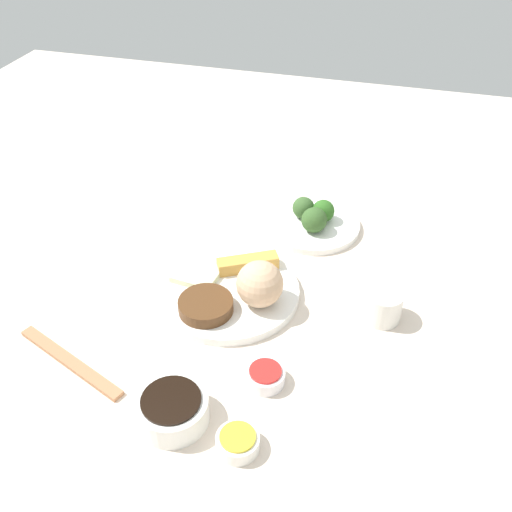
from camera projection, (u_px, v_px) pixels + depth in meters
The scene contains 18 objects.
tabletop at pixel (228, 299), 1.05m from camera, with size 2.20×2.20×0.02m, color beige.
main_plate at pixel (228, 292), 1.04m from camera, with size 0.26×0.26×0.02m, color white.
rice_scoop at pixel (260, 284), 0.98m from camera, with size 0.08×0.08×0.08m, color tan.
spring_roll at pixel (248, 263), 1.07m from camera, with size 0.11×0.03×0.02m, color gold.
crab_rangoon_wonton at pixel (198, 273), 1.06m from camera, with size 0.08×0.07×0.01m, color beige.
stir_fry_heap at pixel (206, 306), 0.99m from camera, with size 0.09×0.09×0.02m, color #4F3017.
broccoli_plate at pixel (312, 225), 1.21m from camera, with size 0.20×0.20×0.01m, color white.
broccoli_floret_0 at pixel (323, 211), 1.20m from camera, with size 0.05×0.05×0.05m, color #2D611F.
broccoli_floret_1 at pixel (314, 220), 1.17m from camera, with size 0.05×0.05×0.05m, color #345626.
broccoli_floret_2 at pixel (303, 208), 1.21m from camera, with size 0.05×0.05×0.05m, color #365729.
soy_sauce_bowl at pixel (172, 410), 0.82m from camera, with size 0.10×0.10×0.04m, color white.
soy_sauce_bowl_liquid at pixel (171, 400), 0.81m from camera, with size 0.09×0.09×0.00m, color black.
sauce_ramekin_hot_mustard at pixel (238, 443), 0.79m from camera, with size 0.06×0.06×0.02m, color white.
sauce_ramekin_hot_mustard_liquid at pixel (238, 437), 0.78m from camera, with size 0.05×0.05×0.00m, color yellow.
sauce_ramekin_sweet_and_sour at pixel (265, 377), 0.88m from camera, with size 0.06×0.06×0.02m, color white.
sauce_ramekin_sweet_and_sour_liquid at pixel (265, 371), 0.87m from camera, with size 0.05×0.05×0.00m, color red.
teacup at pixel (383, 306), 0.98m from camera, with size 0.06×0.06×0.06m, color silver.
chopsticks_pair at pixel (70, 362), 0.92m from camera, with size 0.23×0.02×0.01m, color #A9714B.
Camera 1 is at (0.26, -0.74, 0.72)m, focal length 40.54 mm.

